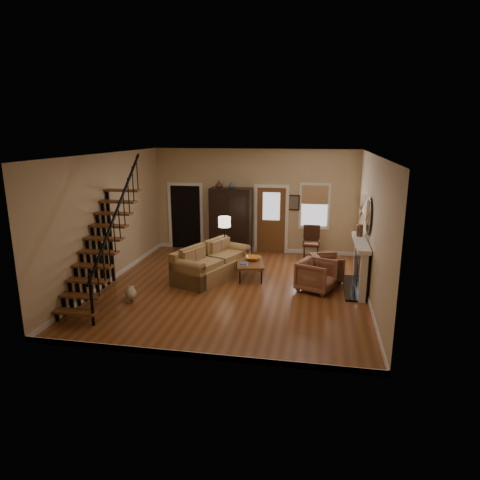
% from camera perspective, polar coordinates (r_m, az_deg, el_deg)
% --- Properties ---
extents(room, '(7.00, 7.33, 3.30)m').
position_cam_1_polar(room, '(12.14, -1.22, 3.29)').
color(room, brown).
rests_on(room, ground).
extents(staircase, '(0.94, 2.80, 3.20)m').
position_cam_1_polar(staircase, '(10.09, -18.14, 0.87)').
color(staircase, brown).
rests_on(staircase, ground).
extents(fireplace, '(0.33, 1.95, 2.30)m').
position_cam_1_polar(fireplace, '(10.91, 15.96, -2.68)').
color(fireplace, black).
rests_on(fireplace, ground).
extents(armoire, '(1.30, 0.60, 2.10)m').
position_cam_1_polar(armoire, '(13.61, -1.21, 2.55)').
color(armoire, black).
rests_on(armoire, ground).
extents(vase_a, '(0.24, 0.24, 0.25)m').
position_cam_1_polar(vase_a, '(13.40, -2.81, 7.44)').
color(vase_a, '#4C2619').
rests_on(vase_a, armoire).
extents(vase_b, '(0.20, 0.20, 0.21)m').
position_cam_1_polar(vase_b, '(13.32, -1.12, 7.32)').
color(vase_b, '#334C60').
rests_on(vase_b, armoire).
extents(sofa, '(1.80, 2.51, 0.86)m').
position_cam_1_polar(sofa, '(11.43, -3.74, -2.99)').
color(sofa, '#A17C49').
rests_on(sofa, ground).
extents(coffee_table, '(0.90, 1.29, 0.45)m').
position_cam_1_polar(coffee_table, '(11.47, 1.34, -3.97)').
color(coffee_table, brown).
rests_on(coffee_table, ground).
extents(bowl, '(0.40, 0.40, 0.10)m').
position_cam_1_polar(bowl, '(11.52, 1.72, -2.45)').
color(bowl, orange).
rests_on(bowl, coffee_table).
extents(books, '(0.22, 0.30, 0.06)m').
position_cam_1_polar(books, '(11.13, 0.49, -3.17)').
color(books, beige).
rests_on(books, coffee_table).
extents(armchair_left, '(1.09, 1.07, 0.76)m').
position_cam_1_polar(armchair_left, '(10.68, 10.15, -4.72)').
color(armchair_left, brown).
rests_on(armchair_left, ground).
extents(armchair_right, '(0.93, 0.92, 0.70)m').
position_cam_1_polar(armchair_right, '(11.45, 11.48, -3.65)').
color(armchair_right, brown).
rests_on(armchair_right, ground).
extents(floor_lamp, '(0.43, 0.43, 1.51)m').
position_cam_1_polar(floor_lamp, '(12.10, -2.06, -0.39)').
color(floor_lamp, black).
rests_on(floor_lamp, ground).
extents(side_chair, '(0.54, 0.54, 1.02)m').
position_cam_1_polar(side_chair, '(13.27, 9.47, -0.35)').
color(side_chair, '#341C10').
rests_on(side_chair, ground).
extents(dog, '(0.42, 0.52, 0.32)m').
position_cam_1_polar(dog, '(10.26, -14.33, -7.05)').
color(dog, tan).
rests_on(dog, ground).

